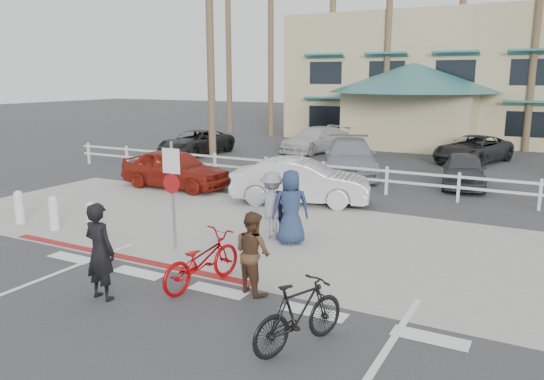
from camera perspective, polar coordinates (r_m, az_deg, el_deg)
The scene contains 33 objects.
ground at distance 9.97m, azimuth -7.77°, elevation -11.93°, with size 140.00×140.00×0.00m, color #333335.
bike_path at distance 8.61m, azimuth -15.91°, elevation -16.36°, with size 12.00×16.00×0.01m, color #333335.
sidewalk_plaza at distance 13.63m, azimuth 3.41°, elevation -5.17°, with size 22.00×7.00×0.01m, color gray.
cross_street at distance 17.21m, azimuth 9.02°, elevation -1.65°, with size 40.00×5.00×0.01m, color #333335.
parking_lot at distance 26.22m, azimuth 15.93°, elevation 2.74°, with size 50.00×16.00×0.01m, color #333335.
curb_red at distance 12.65m, azimuth -15.69°, elevation -6.97°, with size 7.00×0.25×0.02m, color maroon.
rail_fence at distance 18.83m, azimuth 12.52°, elevation 0.94°, with size 29.40×0.16×1.00m, color silver, non-canonical shape.
building at distance 38.52m, azimuth 23.76°, elevation 13.46°, with size 28.00×16.00×11.30m, color #C2B484, non-canonical shape.
sign_post at distance 12.54m, azimuth -10.60°, elevation -0.05°, with size 0.50×0.10×2.90m, color gray, non-canonical shape.
bollard_0 at distance 14.30m, azimuth -18.82°, elevation -3.03°, with size 0.26×0.26×0.95m, color silver, non-canonical shape.
bollard_1 at distance 15.33m, azimuth -22.41°, elevation -2.31°, with size 0.26×0.26×0.95m, color silver, non-canonical shape.
bollard_2 at distance 16.42m, azimuth -25.53°, elevation -1.67°, with size 0.26×0.26×0.95m, color silver, non-canonical shape.
palm_0 at distance 39.78m, azimuth -4.72°, elevation 17.00°, with size 4.00×4.00×15.00m, color #193B16, non-canonical shape.
palm_1 at distance 36.81m, azimuth -0.13°, elevation 15.88°, with size 4.00×4.00×13.00m, color #193B16, non-canonical shape.
palm_2 at distance 36.15m, azimuth 6.55°, elevation 18.27°, with size 4.00×4.00×16.00m, color #193B16, non-canonical shape.
palm_3 at distance 33.81m, azimuth 12.44°, elevation 16.81°, with size 4.00×4.00×14.00m, color #193B16, non-canonical shape.
palm_4 at distance 33.95m, azimuth 19.77°, elevation 17.23°, with size 4.00×4.00×15.00m, color #193B16, non-canonical shape.
palm_5 at distance 32.46m, azimuth 26.59°, elevation 15.18°, with size 4.00×4.00×13.00m, color #193B16, non-canonical shape.
palm_10 at distance 27.21m, azimuth -6.68°, elevation 16.11°, with size 4.00×4.00×12.00m, color #193B16, non-canonical shape.
bike_red at distance 10.55m, azimuth -7.56°, elevation -7.48°, with size 0.70×2.01×1.06m, color #9C0306.
rider_red at distance 10.23m, azimuth -18.03°, elevation -6.31°, with size 0.67×0.44×1.84m, color black.
bike_black at distance 8.20m, azimuth 2.95°, elevation -13.20°, with size 0.50×1.79×1.07m, color black.
rider_black at distance 10.06m, azimuth -2.09°, elevation -6.74°, with size 0.77×0.60×1.59m, color #4B301E.
pedestrian_a at distance 13.36m, azimuth 0.01°, elevation -1.66°, with size 1.12×0.65×1.74m, color gray.
pedestrian_child at distance 13.56m, azimuth 0.69°, elevation -2.58°, with size 0.72×0.30×1.22m, color navy.
pedestrian_b at distance 12.94m, azimuth 2.05°, elevation -1.86°, with size 0.90×0.59×1.85m, color navy.
car_white_sedan at distance 17.17m, azimuth 3.11°, elevation 0.93°, with size 1.54×4.43×1.46m, color #BCBCBC.
car_red_compact at distance 19.90m, azimuth -10.36°, elevation 2.27°, with size 1.70×4.23×1.44m, color maroon.
lot_car_0 at distance 28.51m, azimuth -8.17°, elevation 5.09°, with size 2.13×4.62×1.28m, color black.
lot_car_1 at distance 22.40m, azimuth 8.38°, elevation 3.49°, with size 2.11×5.18×1.50m, color gray.
lot_car_2 at distance 21.08m, azimuth 19.95°, elevation 2.05°, with size 1.51×3.75×1.28m, color #313438.
lot_car_4 at distance 29.23m, azimuth 4.74°, elevation 5.42°, with size 1.92×4.73×1.37m, color silver.
lot_car_5 at distance 27.20m, azimuth 20.81°, elevation 4.12°, with size 2.17×4.70×1.31m, color black.
Camera 1 is at (5.43, -7.33, 4.03)m, focal length 35.00 mm.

